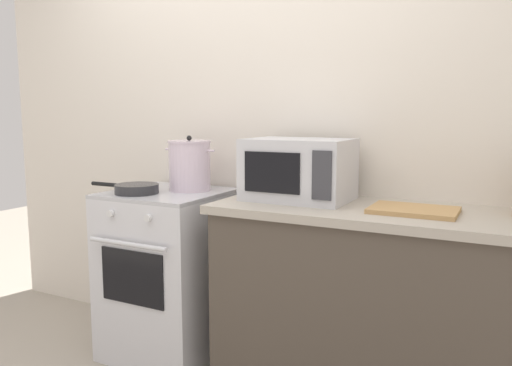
{
  "coord_description": "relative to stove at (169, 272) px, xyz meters",
  "views": [
    {
      "loc": [
        1.33,
        -1.6,
        1.34
      ],
      "look_at": [
        0.2,
        0.6,
        1.0
      ],
      "focal_mm": 35.37,
      "sensor_mm": 36.0,
      "label": 1
    }
  ],
  "objects": [
    {
      "name": "back_wall",
      "position": [
        0.65,
        0.37,
        0.79
      ],
      "size": [
        4.4,
        0.1,
        2.5
      ],
      "primitive_type": "cube",
      "color": "silver",
      "rests_on": "ground_plane"
    },
    {
      "name": "cutting_board",
      "position": [
        1.31,
        0.0,
        0.47
      ],
      "size": [
        0.36,
        0.26,
        0.02
      ],
      "primitive_type": "cube",
      "color": "tan",
      "rests_on": "countertop_right"
    },
    {
      "name": "stove",
      "position": [
        0.0,
        0.0,
        0.0
      ],
      "size": [
        0.6,
        0.64,
        0.92
      ],
      "color": "silver",
      "rests_on": "ground_plane"
    },
    {
      "name": "frying_pan",
      "position": [
        -0.1,
        -0.14,
        0.48
      ],
      "size": [
        0.43,
        0.23,
        0.05
      ],
      "color": "#28282B",
      "rests_on": "stove"
    },
    {
      "name": "lower_cabinet_right",
      "position": [
        1.25,
        0.02,
        -0.02
      ],
      "size": [
        1.64,
        0.56,
        0.88
      ],
      "primitive_type": "cube",
      "color": "#4C4238",
      "rests_on": "ground_plane"
    },
    {
      "name": "stock_pot",
      "position": [
        0.09,
        0.09,
        0.6
      ],
      "size": [
        0.32,
        0.24,
        0.3
      ],
      "color": "silver",
      "rests_on": "stove"
    },
    {
      "name": "microwave",
      "position": [
        0.74,
        0.08,
        0.61
      ],
      "size": [
        0.5,
        0.37,
        0.3
      ],
      "color": "silver",
      "rests_on": "countertop_right"
    },
    {
      "name": "countertop_right",
      "position": [
        1.25,
        0.02,
        0.44
      ],
      "size": [
        1.7,
        0.6,
        0.04
      ],
      "primitive_type": "cube",
      "color": "#ADA393",
      "rests_on": "lower_cabinet_right"
    }
  ]
}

